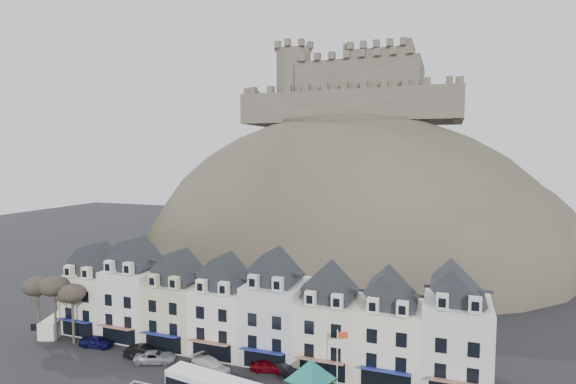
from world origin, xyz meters
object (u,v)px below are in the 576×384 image
object	(u,v)px
bus_shelter	(311,370)
car_maroon	(268,365)
car_navy	(96,341)
car_white	(211,366)
flagpole	(338,361)
car_silver	(155,357)
car_charcoal	(286,369)
car_black	(144,352)
white_van	(55,326)

from	to	relation	value
bus_shelter	car_maroon	xyz separation A→B (m)	(-6.61, 5.25, -3.01)
car_navy	car_white	size ratio (longest dim) A/B	0.79
flagpole	car_silver	world-z (taller)	flagpole
car_charcoal	car_black	bearing A→B (deg)	121.10
flagpole	car_navy	size ratio (longest dim) A/B	1.71
car_black	car_maroon	size ratio (longest dim) A/B	1.12
flagpole	car_charcoal	size ratio (longest dim) A/B	1.82
bus_shelter	car_white	world-z (taller)	bus_shelter
car_silver	car_maroon	bearing A→B (deg)	-100.39
car_charcoal	flagpole	bearing A→B (deg)	-91.95
car_navy	car_white	distance (m)	17.20
car_black	car_silver	bearing A→B (deg)	-115.62
car_silver	white_van	bearing A→B (deg)	61.26
white_van	car_white	distance (m)	25.76
bus_shelter	car_maroon	size ratio (longest dim) A/B	1.72
car_white	car_charcoal	bearing A→B (deg)	-50.79
white_van	car_black	world-z (taller)	white_van
flagpole	car_charcoal	bearing A→B (deg)	153.41
bus_shelter	flagpole	size ratio (longest dim) A/B	0.96
car_navy	car_charcoal	size ratio (longest dim) A/B	1.06
car_navy	car_silver	bearing A→B (deg)	-104.41
white_van	car_black	xyz separation A→B (m)	(16.15, -1.99, -0.39)
car_silver	car_white	size ratio (longest dim) A/B	0.87
bus_shelter	car_white	xyz separation A→B (m)	(-12.60, 2.75, -2.92)
flagpole	white_van	bearing A→B (deg)	175.23
bus_shelter	car_silver	world-z (taller)	bus_shelter
white_van	car_charcoal	xyz separation A→B (m)	(33.76, 0.00, -0.48)
flagpole	car_black	world-z (taller)	flagpole
flagpole	car_white	distance (m)	15.29
white_van	car_maroon	xyz separation A→B (m)	(31.63, 0.00, -0.45)
bus_shelter	car_black	distance (m)	22.52
car_black	car_charcoal	xyz separation A→B (m)	(17.61, 1.99, -0.09)
white_van	car_charcoal	bearing A→B (deg)	-18.97
bus_shelter	car_silver	size ratio (longest dim) A/B	1.50
car_navy	car_charcoal	distance (m)	25.34
car_navy	car_maroon	xyz separation A→B (m)	(23.16, 1.49, -0.04)
car_charcoal	white_van	bearing A→B (deg)	114.65
white_van	car_white	world-z (taller)	white_van
bus_shelter	white_van	distance (m)	38.68
car_maroon	flagpole	bearing A→B (deg)	-121.80
flagpole	white_van	distance (m)	40.77
white_van	car_navy	xyz separation A→B (m)	(8.47, -1.49, -0.42)
white_van	car_maroon	world-z (taller)	white_van
bus_shelter	white_van	world-z (taller)	bus_shelter
car_white	car_maroon	distance (m)	6.49
flagpole	car_silver	distance (m)	22.65
car_silver	car_white	bearing A→B (deg)	-110.90
car_charcoal	bus_shelter	bearing A→B (deg)	-114.90
flagpole	white_van	xyz separation A→B (m)	(-40.51, 3.38, -3.05)
bus_shelter	car_black	world-z (taller)	bus_shelter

